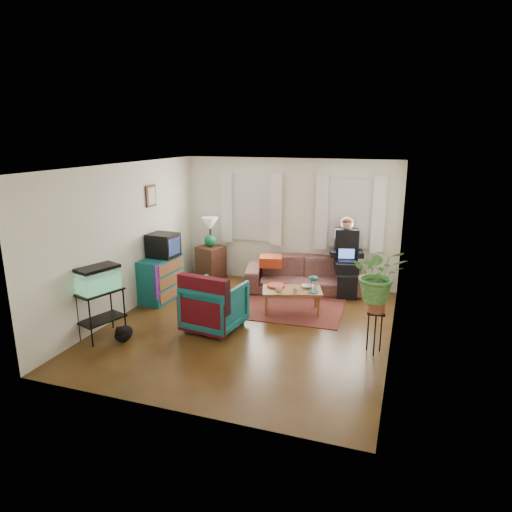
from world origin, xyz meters
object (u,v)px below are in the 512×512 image
at_px(side_table, 211,262).
at_px(coffee_table, 292,301).
at_px(sofa, 304,269).
at_px(armchair, 215,303).
at_px(aquarium_stand, 102,314).
at_px(plant_stand, 375,332).
at_px(dresser, 161,279).

bearing_deg(side_table, coffee_table, -31.81).
xyz_separation_m(side_table, coffee_table, (2.17, -1.35, -0.14)).
distance_m(sofa, armchair, 2.47).
relative_size(aquarium_stand, plant_stand, 1.21).
xyz_separation_m(armchair, coffee_table, (1.01, 1.07, -0.22)).
distance_m(side_table, armchair, 2.68).
bearing_deg(aquarium_stand, side_table, 102.57).
relative_size(dresser, coffee_table, 0.89).
height_order(sofa, plant_stand, sofa).
bearing_deg(side_table, dresser, -102.63).
xyz_separation_m(side_table, armchair, (1.16, -2.42, 0.07)).
relative_size(dresser, armchair, 1.07).
bearing_deg(aquarium_stand, plant_stand, 30.47).
bearing_deg(dresser, aquarium_stand, -86.47).
bearing_deg(coffee_table, plant_stand, -53.65).
bearing_deg(armchair, plant_stand, -173.12).
bearing_deg(plant_stand, sofa, 124.38).
bearing_deg(plant_stand, armchair, 179.23).
relative_size(sofa, coffee_table, 2.23).
distance_m(side_table, plant_stand, 4.42).
bearing_deg(side_table, aquarium_stand, -96.06).
distance_m(armchair, coffee_table, 1.49).
bearing_deg(armchair, side_table, -56.63).
relative_size(sofa, side_table, 3.22).
bearing_deg(dresser, coffee_table, 7.78).
distance_m(dresser, plant_stand, 4.13).
bearing_deg(sofa, dresser, -164.01).
height_order(side_table, armchair, armchair).
xyz_separation_m(aquarium_stand, coffee_table, (2.52, 1.95, -0.17)).
xyz_separation_m(side_table, dresser, (-0.34, -1.52, 0.06)).
distance_m(side_table, dresser, 1.56).
bearing_deg(sofa, armchair, -125.81).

